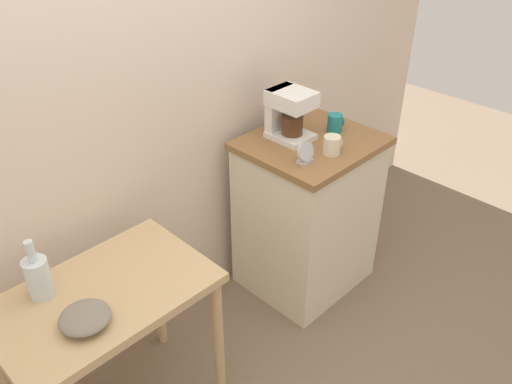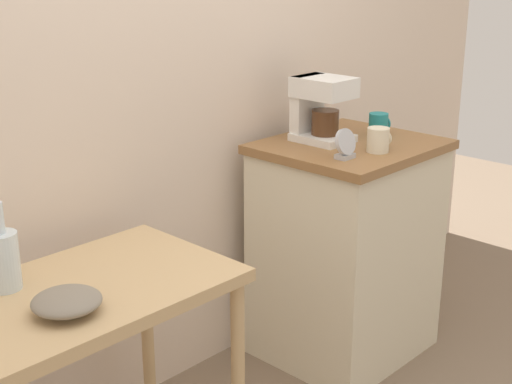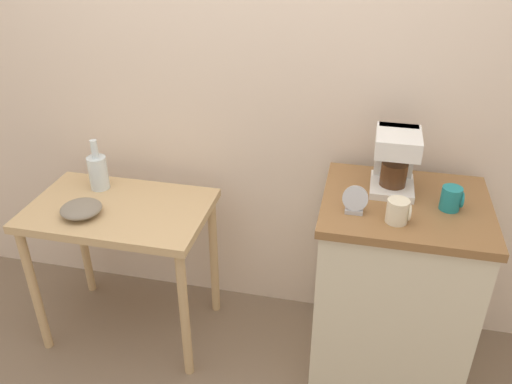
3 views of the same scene
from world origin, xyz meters
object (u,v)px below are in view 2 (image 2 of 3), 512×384
Objects in this scene: coffee_maker at (319,106)px; table_clock at (345,145)px; glass_carafe_vase at (3,259)px; bowl_stoneware at (67,302)px; mug_small_cream at (378,140)px; mug_dark_teal at (379,125)px.

coffee_maker is 2.29× the size of table_clock.
table_clock reaches higher than glass_carafe_vase.
bowl_stoneware is at bearing -169.47° from coffee_maker.
mug_small_cream is at bearing -85.93° from coffee_maker.
bowl_stoneware is 1.60m from mug_dark_teal.
glass_carafe_vase is 1.63m from mug_dark_teal.
table_clock is at bearing -11.12° from glass_carafe_vase.
mug_small_cream is (-0.21, -0.14, -0.00)m from mug_dark_teal.
mug_dark_teal is 0.85× the size of table_clock.
mug_small_cream is 0.83× the size of table_clock.
glass_carafe_vase is at bearing 175.04° from mug_dark_teal.
coffee_maker is 0.29m from mug_small_cream.
coffee_maker reaches higher than mug_small_cream.
bowl_stoneware is at bearing -81.35° from glass_carafe_vase.
mug_dark_teal is at bearing 4.10° from bowl_stoneware.
coffee_maker is 2.69× the size of mug_dark_teal.
bowl_stoneware is 1.98× the size of mug_small_cream.
glass_carafe_vase is 2.27× the size of table_clock.
bowl_stoneware is at bearing -179.60° from table_clock.
table_clock is (-0.15, -0.24, -0.09)m from coffee_maker.
mug_dark_teal is 0.39m from table_clock.
table_clock is at bearing -120.79° from coffee_maker.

